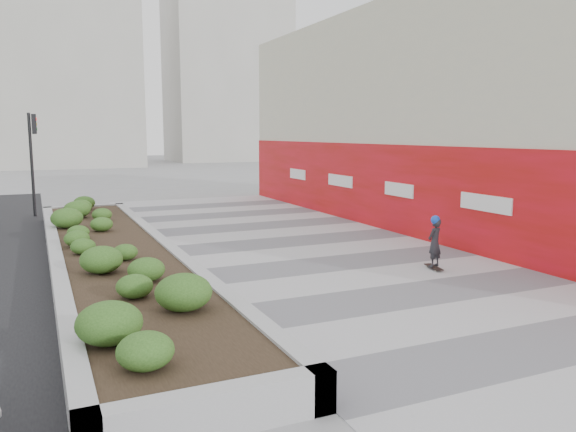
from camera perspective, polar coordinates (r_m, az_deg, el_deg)
name	(u,v)px	position (r m, az deg, el deg)	size (l,w,h in m)	color
ground	(475,320)	(10.98, 18.43, -9.99)	(160.00, 160.00, 0.00)	gray
walkway	(383,281)	(13.23, 9.58, -6.51)	(8.00, 36.00, 0.01)	#A8A8AD
building	(454,117)	(21.80, 16.49, 9.63)	(6.04, 24.08, 8.00)	beige
planter	(113,251)	(14.99, -17.38, -3.39)	(3.00, 18.00, 0.90)	#9E9EA0
traffic_signal_near	(33,149)	(25.10, -24.51, 6.24)	(0.33, 0.28, 4.20)	black
distant_bldg_north_l	(53,67)	(62.98, -22.80, 13.81)	(16.00, 12.00, 20.00)	#ADAAA3
distant_bldg_north_r	(227,62)	(71.66, -6.24, 15.27)	(14.00, 10.00, 24.00)	#ADAAA3
manhole_cover	(400,279)	(13.51, 11.36, -6.25)	(0.44, 0.44, 0.01)	#595654
skateboarder	(435,242)	(14.45, 14.67, -2.58)	(0.52, 0.75, 1.37)	beige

